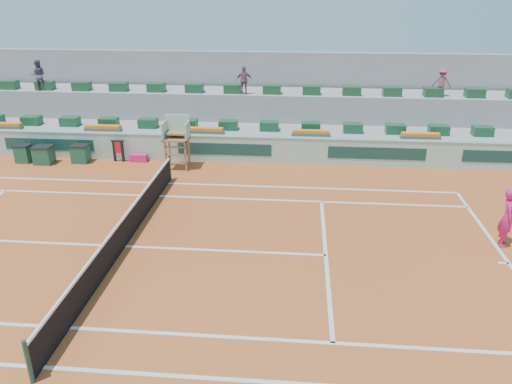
% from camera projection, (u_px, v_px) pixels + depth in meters
% --- Properties ---
extents(ground, '(90.00, 90.00, 0.00)m').
position_uv_depth(ground, '(125.00, 246.00, 16.00)').
color(ground, '#A24A1F').
rests_on(ground, ground).
extents(seating_tier_lower, '(36.00, 4.00, 1.20)m').
position_uv_depth(seating_tier_lower, '(193.00, 135.00, 25.59)').
color(seating_tier_lower, '#999997').
rests_on(seating_tier_lower, ground).
extents(seating_tier_upper, '(36.00, 2.40, 2.60)m').
position_uv_depth(seating_tier_upper, '(198.00, 114.00, 26.79)').
color(seating_tier_upper, '#999997').
rests_on(seating_tier_upper, ground).
extents(stadium_back_wall, '(36.00, 0.40, 4.40)m').
position_uv_depth(stadium_back_wall, '(203.00, 91.00, 27.91)').
color(stadium_back_wall, '#999997').
rests_on(stadium_back_wall, ground).
extents(player_bag, '(0.82, 0.36, 0.36)m').
position_uv_depth(player_bag, '(139.00, 158.00, 23.56)').
color(player_bag, '#D91C72').
rests_on(player_bag, ground).
extents(spectator_left, '(0.92, 0.82, 1.57)m').
position_uv_depth(spectator_left, '(38.00, 75.00, 25.92)').
color(spectator_left, '#51515F').
rests_on(spectator_left, seating_tier_upper).
extents(spectator_mid, '(0.87, 0.49, 1.40)m').
position_uv_depth(spectator_mid, '(244.00, 80.00, 25.00)').
color(spectator_mid, '#7D5364').
rests_on(spectator_mid, seating_tier_upper).
extents(spectator_right, '(0.99, 0.70, 1.39)m').
position_uv_depth(spectator_right, '(442.00, 82.00, 24.56)').
color(spectator_right, '#964B53').
rests_on(spectator_right, seating_tier_upper).
extents(court_lines, '(23.89, 11.09, 0.01)m').
position_uv_depth(court_lines, '(125.00, 246.00, 16.00)').
color(court_lines, silver).
rests_on(court_lines, ground).
extents(tennis_net, '(0.10, 11.97, 1.10)m').
position_uv_depth(tennis_net, '(123.00, 232.00, 15.80)').
color(tennis_net, black).
rests_on(tennis_net, ground).
extents(advertising_hoarding, '(36.00, 0.34, 1.26)m').
position_uv_depth(advertising_hoarding, '(183.00, 147.00, 23.56)').
color(advertising_hoarding, '#9CC4AE').
rests_on(advertising_hoarding, ground).
extents(umpire_chair, '(1.10, 0.90, 2.40)m').
position_uv_depth(umpire_chair, '(177.00, 135.00, 22.29)').
color(umpire_chair, brown).
rests_on(umpire_chair, ground).
extents(seat_row_lower, '(32.90, 0.60, 0.44)m').
position_uv_depth(seat_row_lower, '(188.00, 124.00, 24.45)').
color(seat_row_lower, '#174728').
rests_on(seat_row_lower, seating_tier_lower).
extents(seat_row_upper, '(32.90, 0.60, 0.44)m').
position_uv_depth(seat_row_upper, '(194.00, 88.00, 25.65)').
color(seat_row_upper, '#174728').
rests_on(seat_row_upper, seating_tier_upper).
extents(flower_planters, '(26.80, 0.36, 0.28)m').
position_uv_depth(flower_planters, '(154.00, 129.00, 23.87)').
color(flower_planters, '#525252').
rests_on(flower_planters, seating_tier_lower).
extents(drink_cooler_a, '(0.78, 0.68, 0.84)m').
position_uv_depth(drink_cooler_a, '(81.00, 154.00, 23.37)').
color(drink_cooler_a, '#184834').
rests_on(drink_cooler_a, ground).
extents(drink_cooler_b, '(0.85, 0.73, 0.84)m').
position_uv_depth(drink_cooler_b, '(44.00, 155.00, 23.20)').
color(drink_cooler_b, '#184834').
rests_on(drink_cooler_b, ground).
extents(drink_cooler_c, '(0.69, 0.60, 0.84)m').
position_uv_depth(drink_cooler_c, '(23.00, 153.00, 23.38)').
color(drink_cooler_c, '#184834').
rests_on(drink_cooler_c, ground).
extents(towel_rack, '(0.62, 0.10, 1.03)m').
position_uv_depth(towel_rack, '(118.00, 149.00, 23.41)').
color(towel_rack, black).
rests_on(towel_rack, ground).
extents(tennis_player, '(0.64, 0.97, 2.28)m').
position_uv_depth(tennis_player, '(508.00, 217.00, 15.74)').
color(tennis_player, '#D91C72').
rests_on(tennis_player, ground).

